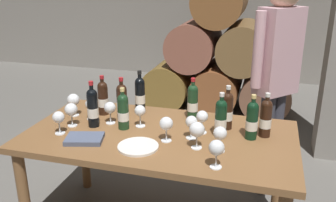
{
  "coord_description": "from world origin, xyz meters",
  "views": [
    {
      "loc": [
        0.62,
        -2.02,
        1.73
      ],
      "look_at": [
        0.0,
        0.2,
        0.91
      ],
      "focal_mm": 39.02,
      "sensor_mm": 36.0,
      "label": 1
    }
  ],
  "objects": [
    {
      "name": "wine_bottle_9",
      "position": [
        -0.25,
        0.33,
        0.89
      ],
      "size": [
        0.07,
        0.07,
        0.31
      ],
      "color": "black",
      "rests_on": "dining_table"
    },
    {
      "name": "wine_glass_4",
      "position": [
        -0.15,
        0.07,
        0.87
      ],
      "size": [
        0.07,
        0.07,
        0.15
      ],
      "color": "white",
      "rests_on": "dining_table"
    },
    {
      "name": "wine_glass_8",
      "position": [
        0.27,
        -0.14,
        0.87
      ],
      "size": [
        0.09,
        0.09,
        0.16
      ],
      "color": "white",
      "rests_on": "dining_table"
    },
    {
      "name": "wine_bottle_7",
      "position": [
        -0.45,
        -0.01,
        0.89
      ],
      "size": [
        0.07,
        0.07,
        0.31
      ],
      "color": "black",
      "rests_on": "dining_table"
    },
    {
      "name": "wine_bottle_1",
      "position": [
        -0.48,
        0.21,
        0.88
      ],
      "size": [
        0.07,
        0.07,
        0.29
      ],
      "color": "black",
      "rests_on": "dining_table"
    },
    {
      "name": "barrel_stack",
      "position": [
        0.0,
        2.6,
        0.66
      ],
      "size": [
        1.86,
        0.9,
        1.69
      ],
      "color": "brown",
      "rests_on": "ground_plane"
    },
    {
      "name": "wine_bottle_4",
      "position": [
        0.38,
        0.06,
        0.88
      ],
      "size": [
        0.07,
        0.07,
        0.29
      ],
      "color": "black",
      "rests_on": "dining_table"
    },
    {
      "name": "tasting_notebook",
      "position": [
        -0.41,
        -0.23,
        0.77
      ],
      "size": [
        0.25,
        0.21,
        0.03
      ],
      "primitive_type": "cube",
      "rotation": [
        0.0,
        0.0,
        0.26
      ],
      "color": "#4C5670",
      "rests_on": "dining_table"
    },
    {
      "name": "wine_bottle_6",
      "position": [
        -0.32,
        0.17,
        0.89
      ],
      "size": [
        0.07,
        0.07,
        0.3
      ],
      "color": "black",
      "rests_on": "dining_table"
    },
    {
      "name": "wine_bottle_2",
      "position": [
        -0.25,
        0.01,
        0.88
      ],
      "size": [
        0.07,
        0.07,
        0.28
      ],
      "color": "#19381E",
      "rests_on": "dining_table"
    },
    {
      "name": "wine_glass_9",
      "position": [
        -0.59,
        -0.04,
        0.87
      ],
      "size": [
        0.09,
        0.09,
        0.16
      ],
      "color": "white",
      "rests_on": "dining_table"
    },
    {
      "name": "dining_table",
      "position": [
        0.0,
        0.0,
        0.67
      ],
      "size": [
        1.7,
        0.9,
        0.76
      ],
      "color": "brown",
      "rests_on": "ground_plane"
    },
    {
      "name": "wine_bottle_0",
      "position": [
        0.15,
        0.29,
        0.89
      ],
      "size": [
        0.07,
        0.07,
        0.3
      ],
      "color": "#19381E",
      "rests_on": "dining_table"
    },
    {
      "name": "wine_bottle_5",
      "position": [
        0.64,
        0.14,
        0.88
      ],
      "size": [
        0.07,
        0.07,
        0.28
      ],
      "color": "black",
      "rests_on": "dining_table"
    },
    {
      "name": "wine_glass_0",
      "position": [
        -0.61,
        -0.17,
        0.87
      ],
      "size": [
        0.08,
        0.08,
        0.15
      ],
      "color": "white",
      "rests_on": "dining_table"
    },
    {
      "name": "serving_plate",
      "position": [
        -0.06,
        -0.22,
        0.77
      ],
      "size": [
        0.24,
        0.24,
        0.01
      ],
      "primitive_type": "cylinder",
      "color": "white",
      "rests_on": "dining_table"
    },
    {
      "name": "sommelier_presenting",
      "position": [
        0.69,
        0.75,
        1.04
      ],
      "size": [
        0.36,
        0.38,
        1.72
      ],
      "color": "#383842",
      "rests_on": "ground_plane"
    },
    {
      "name": "wine_glass_6",
      "position": [
        -0.37,
        0.07,
        0.87
      ],
      "size": [
        0.08,
        0.08,
        0.15
      ],
      "color": "white",
      "rests_on": "dining_table"
    },
    {
      "name": "wine_glass_2",
      "position": [
        0.4,
        -0.14,
        0.87
      ],
      "size": [
        0.08,
        0.08,
        0.15
      ],
      "color": "white",
      "rests_on": "dining_table"
    },
    {
      "name": "wine_glass_11",
      "position": [
        0.26,
        0.08,
        0.87
      ],
      "size": [
        0.08,
        0.08,
        0.15
      ],
      "color": "white",
      "rests_on": "dining_table"
    },
    {
      "name": "wine_glass_5",
      "position": [
        -0.52,
        0.1,
        0.87
      ],
      "size": [
        0.07,
        0.07,
        0.15
      ],
      "color": "white",
      "rests_on": "dining_table"
    },
    {
      "name": "wine_glass_10",
      "position": [
        0.41,
        -0.33,
        0.87
      ],
      "size": [
        0.08,
        0.08,
        0.16
      ],
      "color": "white",
      "rests_on": "dining_table"
    },
    {
      "name": "wine_bottle_8",
      "position": [
        0.4,
        0.2,
        0.89
      ],
      "size": [
        0.07,
        0.07,
        0.29
      ],
      "color": "black",
      "rests_on": "dining_table"
    },
    {
      "name": "wine_glass_1",
      "position": [
        0.21,
        -0.02,
        0.86
      ],
      "size": [
        0.07,
        0.07,
        0.15
      ],
      "color": "white",
      "rests_on": "dining_table"
    },
    {
      "name": "wine_glass_7",
      "position": [
        -0.67,
        0.13,
        0.87
      ],
      "size": [
        0.09,
        0.09,
        0.16
      ],
      "color": "white",
      "rests_on": "dining_table"
    },
    {
      "name": "wine_bottle_3",
      "position": [
        0.56,
        0.08,
        0.88
      ],
      "size": [
        0.07,
        0.07,
        0.28
      ],
      "color": "black",
      "rests_on": "dining_table"
    },
    {
      "name": "wine_glass_3",
      "position": [
        0.07,
        -0.09,
        0.87
      ],
      "size": [
        0.08,
        0.08,
        0.16
      ],
      "color": "white",
      "rests_on": "dining_table"
    }
  ]
}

